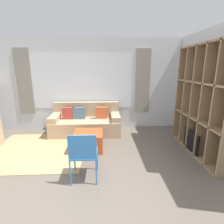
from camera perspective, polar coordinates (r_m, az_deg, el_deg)
The scene contains 8 objects.
ground_plane at distance 2.98m, azimuth -14.37°, elevation -24.81°, with size 16.00×16.00×0.00m, color #665B51.
wall_back at distance 5.40m, azimuth -8.90°, elevation 8.85°, with size 6.96×0.11×2.70m.
wall_right at distance 4.49m, azimuth 28.94°, elevation 6.05°, with size 0.07×4.26×2.70m, color silver.
area_rug at distance 4.48m, azimuth -22.88°, elevation -11.33°, with size 2.13×1.97×0.01m, color tan.
shelving_unit at distance 4.19m, azimuth 28.16°, elevation 2.76°, with size 0.40×1.95×2.33m.
couch_main at distance 5.14m, azimuth -8.52°, elevation -3.39°, with size 1.94×0.90×0.85m.
ottoman at distance 4.16m, azimuth -7.73°, elevation -9.24°, with size 0.66×0.66×0.41m.
folding_chair at distance 2.96m, azimuth -9.29°, elevation -12.87°, with size 0.44×0.46×0.86m.
Camera 1 is at (0.56, -2.26, 1.87)m, focal length 28.00 mm.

